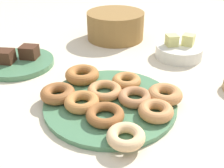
{
  "coord_description": "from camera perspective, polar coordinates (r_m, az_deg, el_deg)",
  "views": [
    {
      "loc": [
        0.08,
        -0.53,
        0.38
      ],
      "look_at": [
        0.0,
        0.03,
        0.04
      ],
      "focal_mm": 42.59,
      "sensor_mm": 36.0,
      "label": 1
    }
  ],
  "objects": [
    {
      "name": "fruit_bowl",
      "position": [
        0.92,
        14.14,
        6.78
      ],
      "size": [
        0.15,
        0.15,
        0.04
      ],
      "primitive_type": "cylinder",
      "color": "silver",
      "rests_on": "ground_plane"
    },
    {
      "name": "donut_5",
      "position": [
        0.74,
        -6.42,
        2.01
      ],
      "size": [
        0.11,
        0.11,
        0.03
      ],
      "primitive_type": "torus",
      "rotation": [
        0.0,
        0.0,
        2.9
      ],
      "color": "#AD6B33",
      "rests_on": "donut_plate"
    },
    {
      "name": "melon_chunk_left",
      "position": [
        0.91,
        12.73,
        9.14
      ],
      "size": [
        0.05,
        0.05,
        0.04
      ],
      "primitive_type": "cube",
      "rotation": [
        0.0,
        0.0,
        0.32
      ],
      "color": "#DBD67A",
      "rests_on": "fruit_bowl"
    },
    {
      "name": "donut_0",
      "position": [
        0.59,
        -1.23,
        -6.64
      ],
      "size": [
        0.1,
        0.1,
        0.02
      ],
      "primitive_type": "torus",
      "rotation": [
        0.0,
        0.0,
        4.49
      ],
      "color": "#995B2D",
      "rests_on": "donut_plate"
    },
    {
      "name": "cake_plate",
      "position": [
        0.89,
        -19.34,
        4.28
      ],
      "size": [
        0.22,
        0.22,
        0.02
      ],
      "primitive_type": "cylinder",
      "color": "#4C7F56",
      "rests_on": "ground_plane"
    },
    {
      "name": "melon_chunk_right",
      "position": [
        0.92,
        16.07,
        9.08
      ],
      "size": [
        0.05,
        0.05,
        0.04
      ],
      "primitive_type": "cube",
      "rotation": [
        0.0,
        0.0,
        -0.35
      ],
      "color": "#DBD67A",
      "rests_on": "fruit_bowl"
    },
    {
      "name": "donut_2",
      "position": [
        0.63,
        -6.51,
        -3.86
      ],
      "size": [
        0.1,
        0.1,
        0.02
      ],
      "primitive_type": "torus",
      "rotation": [
        0.0,
        0.0,
        4.92
      ],
      "color": "#BC7A3D",
      "rests_on": "donut_plate"
    },
    {
      "name": "brownie_near",
      "position": [
        0.88,
        -21.99,
        5.53
      ],
      "size": [
        0.05,
        0.05,
        0.04
      ],
      "primitive_type": "cube",
      "rotation": [
        0.0,
        0.0,
        0.03
      ],
      "color": "#472819",
      "rests_on": "cake_plate"
    },
    {
      "name": "ground_plane",
      "position": [
        0.66,
        -0.39,
        -4.5
      ],
      "size": [
        2.4,
        2.4,
        0.0
      ],
      "primitive_type": "plane",
      "color": "beige"
    },
    {
      "name": "donut_4",
      "position": [
        0.66,
        11.3,
        -2.18
      ],
      "size": [
        0.12,
        0.12,
        0.03
      ],
      "primitive_type": "torus",
      "rotation": [
        0.0,
        0.0,
        0.77
      ],
      "color": "#C6844C",
      "rests_on": "donut_plate"
    },
    {
      "name": "donut_3",
      "position": [
        0.71,
        3.12,
        0.68
      ],
      "size": [
        0.11,
        0.11,
        0.02
      ],
      "primitive_type": "torus",
      "rotation": [
        0.0,
        0.0,
        0.63
      ],
      "color": "#BC7A3D",
      "rests_on": "donut_plate"
    },
    {
      "name": "donut_plate",
      "position": [
        0.65,
        -0.39,
        -4.06
      ],
      "size": [
        0.32,
        0.32,
        0.01
      ],
      "primitive_type": "cylinder",
      "color": "#4C7F56",
      "rests_on": "ground_plane"
    },
    {
      "name": "donut_9",
      "position": [
        0.53,
        2.98,
        -11.17
      ],
      "size": [
        0.11,
        0.11,
        0.02
      ],
      "primitive_type": "torus",
      "rotation": [
        0.0,
        0.0,
        2.32
      ],
      "color": "#EABC84",
      "rests_on": "donut_plate"
    },
    {
      "name": "brownie_far",
      "position": [
        0.89,
        -17.34,
        6.6
      ],
      "size": [
        0.05,
        0.05,
        0.04
      ],
      "primitive_type": "cube",
      "rotation": [
        0.0,
        0.0,
        -0.02
      ],
      "color": "#472819",
      "rests_on": "cake_plate"
    },
    {
      "name": "donut_6",
      "position": [
        0.6,
        9.38,
        -5.72
      ],
      "size": [
        0.11,
        0.11,
        0.03
      ],
      "primitive_type": "torus",
      "rotation": [
        0.0,
        0.0,
        0.79
      ],
      "color": "#C6844C",
      "rests_on": "donut_plate"
    },
    {
      "name": "donut_8",
      "position": [
        0.64,
        4.95,
        -2.82
      ],
      "size": [
        0.11,
        0.11,
        0.02
      ],
      "primitive_type": "torus",
      "rotation": [
        0.0,
        0.0,
        1.22
      ],
      "color": "#B27547",
      "rests_on": "donut_plate"
    },
    {
      "name": "basket",
      "position": [
        1.05,
        0.74,
        12.46
      ],
      "size": [
        0.31,
        0.31,
        0.1
      ],
      "primitive_type": "cylinder",
      "rotation": [
        0.0,
        0.0,
        2.49
      ],
      "color": "olive",
      "rests_on": "ground_plane"
    },
    {
      "name": "donut_1",
      "position": [
        0.67,
        -11.58,
        -1.98
      ],
      "size": [
        0.11,
        0.11,
        0.03
      ],
      "primitive_type": "torus",
      "rotation": [
        0.0,
        0.0,
        4.37
      ],
      "color": "#995B2D",
      "rests_on": "donut_plate"
    },
    {
      "name": "donut_7",
      "position": [
        0.67,
        -1.62,
        -1.42
      ],
      "size": [
        0.12,
        0.12,
        0.02
      ],
      "primitive_type": "torus",
      "rotation": [
        0.0,
        0.0,
        2.35
      ],
      "color": "#C6844C",
      "rests_on": "donut_plate"
    }
  ]
}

